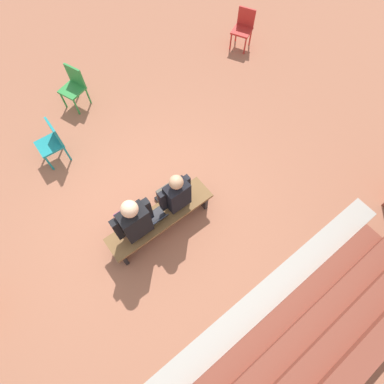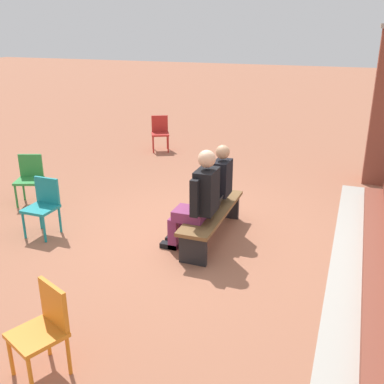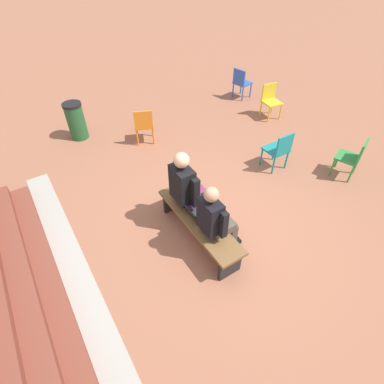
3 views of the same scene
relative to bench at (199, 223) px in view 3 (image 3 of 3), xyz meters
The scene contains 13 objects.
ground_plane 0.46m from the bench, 93.79° to the right, with size 60.00×60.00×0.00m, color #9E6047.
concrete_strip 1.91m from the bench, 90.00° to the left, with size 6.14×0.40×0.01m, color #A8A399.
brick_steps 2.83m from the bench, 90.00° to the left, with size 5.34×1.20×0.60m.
bench is the anchor object (origin of this frame).
person_student 0.49m from the bench, 168.55° to the right, with size 0.53×0.67×1.33m.
person_adult 0.57m from the bench, 10.30° to the right, with size 0.60×0.76×1.44m.
laptop 0.16m from the bench, ahead, with size 0.32×0.29×0.21m.
plastic_chair_mid_courtyard 4.56m from the bench, 57.46° to the right, with size 0.48×0.48×0.84m.
plastic_chair_near_bench_right 3.10m from the bench, 10.34° to the right, with size 0.55×0.55×0.84m.
plastic_chair_near_bench_left 2.48m from the bench, 73.86° to the right, with size 0.43×0.43×0.84m.
plastic_chair_far_left 3.41m from the bench, 94.49° to the right, with size 0.54×0.54×0.84m.
plastic_chair_by_pillar 5.43m from the bench, 46.50° to the right, with size 0.49×0.49×0.84m.
litter_bin 4.15m from the bench, ahead, with size 0.42×0.42×0.86m.
Camera 3 is at (-2.55, 2.08, 3.81)m, focal length 28.00 mm.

